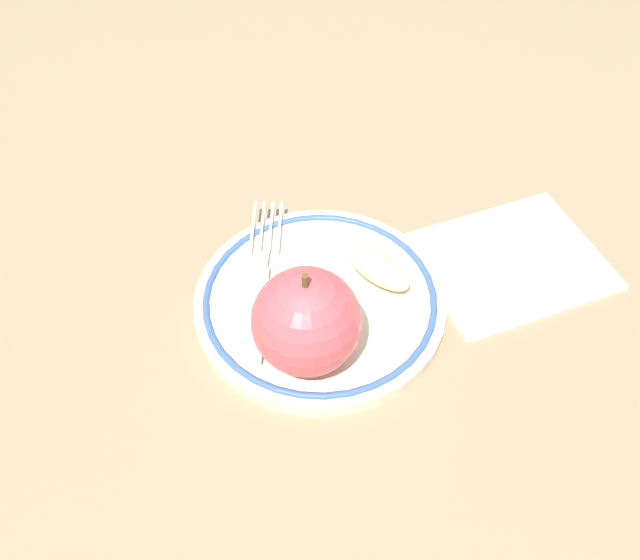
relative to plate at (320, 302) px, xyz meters
name	(u,v)px	position (x,y,z in m)	size (l,w,h in m)	color
ground_plane	(334,312)	(-0.01, -0.01, -0.01)	(2.00, 2.00, 0.00)	#857254
plate	(320,302)	(0.00, 0.00, 0.00)	(0.21, 0.21, 0.02)	beige
apple_red_whole	(306,321)	(-0.05, 0.03, 0.05)	(0.08, 0.08, 0.09)	#CA494F
apple_slice_front	(378,268)	(0.00, -0.05, 0.02)	(0.06, 0.03, 0.02)	beige
fork	(261,280)	(0.03, 0.04, 0.01)	(0.17, 0.09, 0.00)	silver
napkin_folded	(511,260)	(-0.02, -0.18, -0.01)	(0.13, 0.16, 0.01)	white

